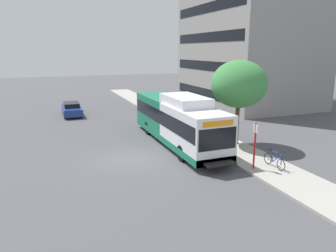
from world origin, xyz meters
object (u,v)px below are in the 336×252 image
Objects in this scene: bus_stop_sign_pole at (255,142)px; parked_car_far_lane at (72,109)px; transit_bus at (177,121)px; bicycle_parked at (274,160)px; street_tree_near_stop at (239,84)px.

bus_stop_sign_pole is 0.58× the size of parked_car_far_lane.
bus_stop_sign_pole is at bearing -67.56° from parked_car_far_lane.
bus_stop_sign_pole is (1.94, -6.42, -0.05)m from transit_bus.
parked_car_far_lane reaches higher than bicycle_parked.
transit_bus is at bearing 115.04° from bicycle_parked.
transit_bus reaches higher than parked_car_far_lane.
bus_stop_sign_pole is at bearing -73.20° from transit_bus.
transit_bus reaches higher than bus_stop_sign_pole.
bicycle_parked is 6.12m from street_tree_near_stop.
parked_car_far_lane is (-9.33, 19.98, 0.10)m from bicycle_parked.
parked_car_far_lane is at bearing 115.02° from bicycle_parked.
bus_stop_sign_pole is 1.64m from bicycle_parked.
transit_bus is at bearing 152.95° from street_tree_near_stop.
bicycle_parked is 0.30× the size of street_tree_near_stop.
bicycle_parked is (3.13, -6.70, -1.14)m from transit_bus.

